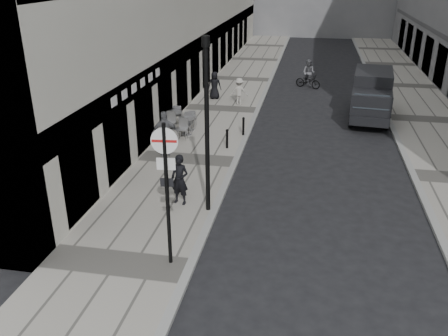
% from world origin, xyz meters
% --- Properties ---
extents(sidewalk, '(4.00, 60.00, 0.12)m').
position_xyz_m(sidewalk, '(-2.00, 18.00, 0.06)').
color(sidewalk, '#9A958B').
rests_on(sidewalk, ground).
extents(far_sidewalk, '(4.00, 60.00, 0.12)m').
position_xyz_m(far_sidewalk, '(9.00, 18.00, 0.06)').
color(far_sidewalk, '#9A958B').
rests_on(far_sidewalk, ground).
extents(walking_man, '(0.71, 0.54, 1.73)m').
position_xyz_m(walking_man, '(-1.22, 6.41, 0.99)').
color(walking_man, black).
rests_on(walking_man, sidewalk).
extents(sign_post, '(0.68, 0.13, 3.96)m').
position_xyz_m(sign_post, '(-0.56, 3.00, 2.65)').
color(sign_post, black).
rests_on(sign_post, sidewalk).
extents(lamppost, '(0.25, 0.25, 5.60)m').
position_xyz_m(lamppost, '(-0.20, 6.14, 3.23)').
color(lamppost, black).
rests_on(lamppost, sidewalk).
extents(bollard_near, '(0.11, 0.11, 0.81)m').
position_xyz_m(bollard_near, '(-0.60, 11.87, 0.53)').
color(bollard_near, black).
rests_on(bollard_near, sidewalk).
extents(bollard_far, '(0.11, 0.11, 0.82)m').
position_xyz_m(bollard_far, '(-0.15, 13.71, 0.53)').
color(bollard_far, black).
rests_on(bollard_far, sidewalk).
extents(panel_van, '(2.45, 5.33, 2.43)m').
position_xyz_m(panel_van, '(6.02, 17.99, 1.37)').
color(panel_van, black).
rests_on(panel_van, ground).
extents(cyclist, '(1.83, 1.28, 1.87)m').
position_xyz_m(cyclist, '(2.63, 24.22, 0.73)').
color(cyclist, black).
rests_on(cyclist, ground).
extents(pedestrian_a, '(1.22, 0.81, 1.92)m').
position_xyz_m(pedestrian_a, '(-3.00, 10.57, 1.08)').
color(pedestrian_a, slate).
rests_on(pedestrian_a, sidewalk).
extents(pedestrian_b, '(0.99, 0.59, 1.52)m').
position_xyz_m(pedestrian_b, '(-1.18, 19.01, 0.88)').
color(pedestrian_b, '#BAB5AC').
rests_on(pedestrian_b, sidewalk).
extents(pedestrian_c, '(0.81, 0.54, 1.63)m').
position_xyz_m(pedestrian_c, '(-2.82, 19.96, 0.93)').
color(pedestrian_c, black).
rests_on(pedestrian_c, sidewalk).
extents(cafe_table_near, '(0.80, 1.81, 1.03)m').
position_xyz_m(cafe_table_near, '(-3.60, 13.99, 0.64)').
color(cafe_table_near, '#A3A3A5').
rests_on(cafe_table_near, sidewalk).
extents(cafe_table_mid, '(0.76, 1.72, 0.98)m').
position_xyz_m(cafe_table_mid, '(-2.80, 13.24, 0.62)').
color(cafe_table_mid, '#ACABAD').
rests_on(cafe_table_mid, sidewalk).
extents(cafe_table_far, '(0.67, 1.51, 0.86)m').
position_xyz_m(cafe_table_far, '(-2.80, 13.90, 0.56)').
color(cafe_table_far, '#B1B0B3').
rests_on(cafe_table_far, sidewalk).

